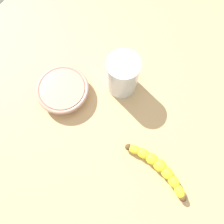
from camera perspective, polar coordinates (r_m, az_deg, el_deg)
wooden_tabletop at (r=59.34cm, az=2.26°, el=-5.50°), size 120.00×120.00×3.00cm
banana at (r=56.17cm, az=12.84°, el=-14.83°), size 6.48×19.85×3.21cm
smoothie_glass at (r=57.10cm, az=2.96°, el=10.16°), size 8.94×8.94×12.30cm
ceramic_bowl at (r=60.88cm, az=-13.70°, el=5.64°), size 15.17×15.17×3.71cm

